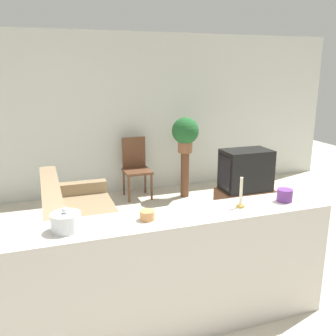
{
  "coord_description": "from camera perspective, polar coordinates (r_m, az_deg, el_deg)",
  "views": [
    {
      "loc": [
        -0.9,
        -2.84,
        2.11
      ],
      "look_at": [
        0.66,
        1.62,
        0.85
      ],
      "focal_mm": 40.0,
      "sensor_mm": 36.0,
      "label": 1
    }
  ],
  "objects": [
    {
      "name": "ground_plane",
      "position": [
        3.65,
        -1.54,
        -20.37
      ],
      "size": [
        14.0,
        14.0,
        0.0
      ],
      "primitive_type": "plane",
      "color": "beige"
    },
    {
      "name": "wall_back",
      "position": [
        6.38,
        -11.19,
        7.81
      ],
      "size": [
        9.0,
        0.06,
        2.7
      ],
      "color": "silver",
      "rests_on": "ground_plane"
    },
    {
      "name": "couch",
      "position": [
        4.47,
        -13.28,
        -9.33
      ],
      "size": [
        0.86,
        1.94,
        0.86
      ],
      "color": "#847051",
      "rests_on": "ground_plane"
    },
    {
      "name": "tv_stand",
      "position": [
        5.54,
        11.51,
        -5.34
      ],
      "size": [
        0.76,
        0.46,
        0.44
      ],
      "color": "brown",
      "rests_on": "ground_plane"
    },
    {
      "name": "television",
      "position": [
        5.39,
        11.73,
        -0.29
      ],
      "size": [
        0.69,
        0.44,
        0.58
      ],
      "color": "black",
      "rests_on": "tv_stand"
    },
    {
      "name": "wooden_chair",
      "position": [
        6.29,
        -4.93,
        0.47
      ],
      "size": [
        0.44,
        0.44,
        1.0
      ],
      "color": "brown",
      "rests_on": "ground_plane"
    },
    {
      "name": "plant_stand",
      "position": [
        6.3,
        2.58,
        -0.99
      ],
      "size": [
        0.14,
        0.14,
        0.77
      ],
      "color": "brown",
      "rests_on": "ground_plane"
    },
    {
      "name": "potted_plant",
      "position": [
        6.15,
        2.65,
        5.44
      ],
      "size": [
        0.44,
        0.44,
        0.58
      ],
      "color": "#8E5B3D",
      "rests_on": "plant_stand"
    },
    {
      "name": "foreground_counter",
      "position": [
        3.13,
        0.18,
        -15.94
      ],
      "size": [
        2.72,
        0.44,
        1.0
      ],
      "color": "beige",
      "rests_on": "ground_plane"
    },
    {
      "name": "decorative_bowl",
      "position": [
        2.74,
        -15.29,
        -7.9
      ],
      "size": [
        0.21,
        0.21,
        0.18
      ],
      "color": "silver",
      "rests_on": "foreground_counter"
    },
    {
      "name": "candle_jar",
      "position": [
        2.84,
        -3.19,
        -7.19
      ],
      "size": [
        0.12,
        0.12,
        0.07
      ],
      "color": "#C6844C",
      "rests_on": "foreground_counter"
    },
    {
      "name": "candlestick",
      "position": [
        3.13,
        11.03,
        -4.42
      ],
      "size": [
        0.07,
        0.07,
        0.26
      ],
      "color": "#B7933D",
      "rests_on": "foreground_counter"
    },
    {
      "name": "coffee_tin",
      "position": [
        3.37,
        17.35,
        -3.99
      ],
      "size": [
        0.13,
        0.13,
        0.11
      ],
      "color": "#66337F",
      "rests_on": "foreground_counter"
    }
  ]
}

